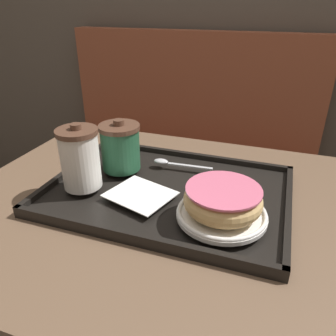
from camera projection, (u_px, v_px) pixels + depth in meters
name	position (u px, v px, depth m)	size (l,w,h in m)	color
booth_bench	(183.00, 177.00, 1.67)	(1.23, 0.44, 1.00)	brown
cafe_table	(155.00, 264.00, 0.77)	(0.83, 0.71, 0.75)	brown
serving_tray	(168.00, 191.00, 0.70)	(0.50, 0.36, 0.02)	black
napkin_paper	(140.00, 194.00, 0.66)	(0.15, 0.14, 0.00)	white
coffee_cup_front	(80.00, 158.00, 0.66)	(0.08, 0.08, 0.14)	white
coffee_cup_rear	(120.00, 147.00, 0.74)	(0.09, 0.09, 0.12)	#235638
plate_with_chocolate_donut	(222.00, 213.00, 0.59)	(0.16, 0.16, 0.01)	white
donut_chocolate_glazed	(223.00, 199.00, 0.58)	(0.14, 0.14, 0.05)	#DBB270
spoon	(169.00, 163.00, 0.78)	(0.14, 0.02, 0.01)	silver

